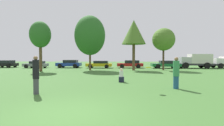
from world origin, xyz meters
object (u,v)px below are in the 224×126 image
at_px(tree_2, 134,32).
at_px(parked_car_blue, 69,64).
at_px(parked_car_grey, 36,64).
at_px(person_catcher, 176,73).
at_px(tree_3, 164,40).
at_px(bystander_sitting, 121,76).
at_px(parked_car_green, 166,64).
at_px(delivery_truck_silver, 196,60).
at_px(tree_1, 90,36).
at_px(person_thrower, 36,75).
at_px(tree_0, 40,35).
at_px(parked_car_red, 130,64).
at_px(parked_car_yellow, 100,64).
at_px(frisbee, 148,67).
at_px(parked_car_black, 6,64).

bearing_deg(tree_2, parked_car_blue, 153.65).
xyz_separation_m(tree_2, parked_car_grey, (-16.00, 4.69, -4.60)).
relative_size(person_catcher, tree_3, 0.32).
distance_m(bystander_sitting, tree_2, 11.91).
xyz_separation_m(parked_car_green, delivery_truck_silver, (4.85, 0.21, 0.61)).
xyz_separation_m(tree_1, parked_car_green, (11.82, 4.56, -4.13)).
bearing_deg(parked_car_green, person_thrower, 58.63).
relative_size(tree_0, parked_car_green, 1.38).
relative_size(tree_3, parked_car_blue, 1.42).
bearing_deg(parked_car_red, parked_car_blue, 0.23).
height_order(parked_car_yellow, delivery_truck_silver, delivery_truck_silver).
xyz_separation_m(tree_0, delivery_truck_silver, (22.68, 6.76, -3.36)).
xyz_separation_m(tree_1, tree_2, (6.03, 0.07, 0.40)).
distance_m(tree_1, tree_2, 6.04).
relative_size(person_thrower, parked_car_red, 0.44).
height_order(person_catcher, bystander_sitting, person_catcher).
xyz_separation_m(tree_0, parked_car_yellow, (6.82, 6.84, -4.00)).
height_order(tree_0, parked_car_yellow, tree_0).
height_order(frisbee, tree_1, tree_1).
bearing_deg(bystander_sitting, person_catcher, -38.36).
height_order(person_thrower, person_catcher, person_thrower).
distance_m(tree_2, parked_car_yellow, 8.42).
height_order(parked_car_green, delivery_truck_silver, delivery_truck_silver).
distance_m(person_thrower, parked_car_grey, 21.77).
bearing_deg(delivery_truck_silver, frisbee, 59.68).
distance_m(tree_0, tree_3, 16.42).
bearing_deg(tree_1, parked_car_blue, 130.12).
xyz_separation_m(person_thrower, parked_car_black, (-15.35, 20.09, -0.32)).
bearing_deg(tree_3, bystander_sitting, -118.90).
bearing_deg(tree_3, parked_car_yellow, 155.17).
height_order(tree_2, delivery_truck_silver, tree_2).
bearing_deg(frisbee, tree_3, 71.59).
bearing_deg(tree_1, parked_car_green, 21.10).
height_order(bystander_sitting, parked_car_red, parked_car_red).
distance_m(tree_3, delivery_truck_silver, 8.30).
height_order(parked_car_black, parked_car_grey, parked_car_black).
bearing_deg(person_catcher, tree_2, -97.25).
height_order(frisbee, tree_0, tree_0).
distance_m(bystander_sitting, parked_car_blue, 18.03).
distance_m(tree_2, tree_3, 4.31).
bearing_deg(parked_car_black, tree_0, 143.42).
height_order(tree_0, delivery_truck_silver, tree_0).
distance_m(parked_car_yellow, parked_car_green, 11.01).
bearing_deg(tree_1, frisbee, -68.68).
height_order(tree_1, parked_car_grey, tree_1).
xyz_separation_m(tree_3, parked_car_green, (1.60, 4.06, -3.59)).
xyz_separation_m(frisbee, tree_2, (0.61, 13.97, 3.92)).
bearing_deg(parked_car_yellow, tree_1, 81.27).
relative_size(parked_car_grey, parked_car_yellow, 0.89).
height_order(parked_car_yellow, parked_car_green, parked_car_green).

